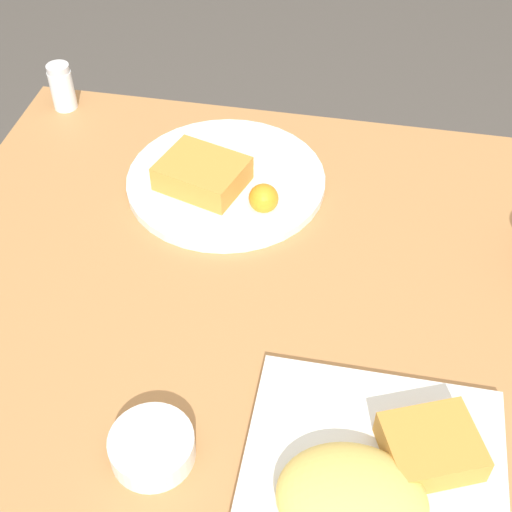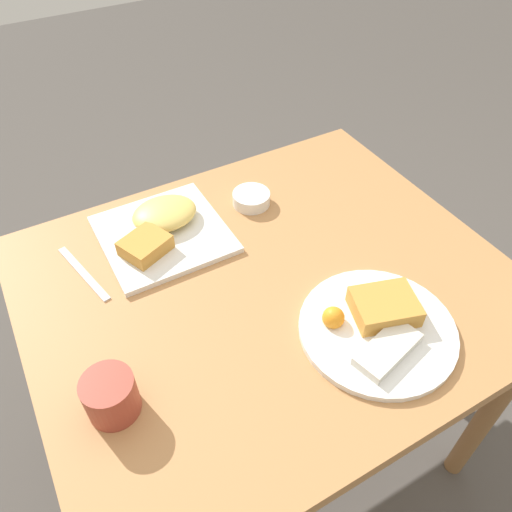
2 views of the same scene
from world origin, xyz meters
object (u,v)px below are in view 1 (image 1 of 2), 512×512
(sauce_ramekin, at_px, (152,447))
(salt_shaker, at_px, (62,89))
(plate_square_near, at_px, (373,485))
(plate_oval_far, at_px, (224,177))

(sauce_ramekin, distance_m, salt_shaker, 0.71)
(plate_square_near, relative_size, sauce_ramekin, 2.98)
(salt_shaker, bearing_deg, plate_square_near, -46.85)
(plate_oval_far, relative_size, sauce_ramekin, 3.28)
(salt_shaker, bearing_deg, sauce_ramekin, -60.91)
(plate_square_near, distance_m, plate_oval_far, 0.54)
(plate_oval_far, height_order, sauce_ramekin, plate_oval_far)
(sauce_ramekin, bearing_deg, plate_square_near, -0.41)
(plate_oval_far, bearing_deg, sauce_ramekin, -86.97)
(plate_square_near, distance_m, salt_shaker, 0.85)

